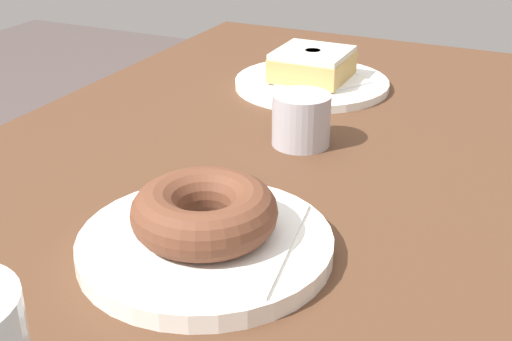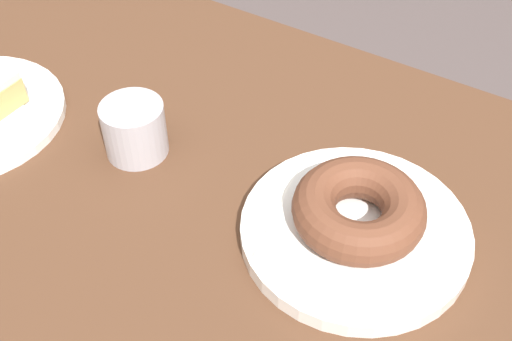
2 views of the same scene
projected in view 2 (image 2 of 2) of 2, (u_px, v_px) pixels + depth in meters
name	position (u px, v px, depth m)	size (l,w,h in m)	color
table	(241.00, 292.00, 0.66)	(1.21, 0.61, 0.77)	#503220
plate_chocolate_ring	(355.00, 232.00, 0.56)	(0.20, 0.20, 0.02)	white
napkin_chocolate_ring	(356.00, 225.00, 0.56)	(0.14, 0.14, 0.00)	white
donut_chocolate_ring	(359.00, 209.00, 0.54)	(0.11, 0.11, 0.04)	brown
sugar_jar	(134.00, 129.00, 0.63)	(0.06, 0.06, 0.06)	#AFABB2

